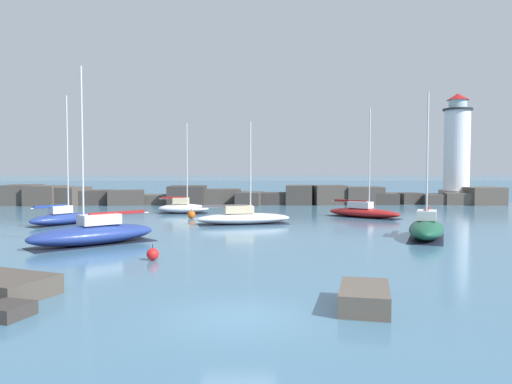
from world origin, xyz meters
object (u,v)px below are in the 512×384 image
Objects in this scene: mooring_buoy_far_side at (191,215)px; sailboat_moored_4 at (243,217)px; sailboat_moored_3 at (363,212)px; mooring_buoy_orange_near at (153,254)px; sailboat_moored_0 at (63,217)px; lighthouse at (457,155)px; sailboat_moored_1 at (426,228)px; sailboat_moored_5 at (183,208)px; sailboat_moored_2 at (94,233)px.

sailboat_moored_4 is at bearing -44.95° from mooring_buoy_far_side.
mooring_buoy_orange_near is (-16.40, -22.13, -0.25)m from sailboat_moored_3.
sailboat_moored_4 is 6.99m from mooring_buoy_far_side.
sailboat_moored_0 reaches higher than mooring_buoy_orange_near.
lighthouse reaches higher than sailboat_moored_1.
sailboat_moored_5 is (8.93, 10.32, -0.02)m from sailboat_moored_0.
mooring_buoy_far_side is (-0.27, 21.54, 0.05)m from mooring_buoy_orange_near.
sailboat_moored_2 is 7.20m from mooring_buoy_orange_near.
sailboat_moored_1 is 11.69× the size of mooring_buoy_orange_near.
sailboat_moored_0 is at bearing -154.44° from mooring_buoy_far_side.
sailboat_moored_1 is at bearing 5.79° from sailboat_moored_2.
sailboat_moored_4 is (9.37, 11.16, -0.15)m from sailboat_moored_2.
sailboat_moored_3 is 16.68m from mooring_buoy_far_side.
sailboat_moored_4 is at bearing 144.71° from sailboat_moored_1.
mooring_buoy_orange_near is at bearing -156.08° from sailboat_moored_1.
sailboat_moored_5 is 10.05× the size of mooring_buoy_far_side.
sailboat_moored_3 is 12.49× the size of mooring_buoy_orange_near.
sailboat_moored_2 is at bearing -141.65° from sailboat_moored_3.
sailboat_moored_3 is 1.11× the size of sailboat_moored_5.
sailboat_moored_0 is 29.32m from sailboat_moored_1.
sailboat_moored_0 is 1.25× the size of sailboat_moored_4.
sailboat_moored_2 reaches higher than sailboat_moored_5.
sailboat_moored_0 is at bearing 122.67° from mooring_buoy_orange_near.
mooring_buoy_far_side is (10.36, 4.96, -0.26)m from sailboat_moored_0.
lighthouse is 1.36× the size of sailboat_moored_0.
sailboat_moored_4 is at bearing 0.08° from sailboat_moored_0.
sailboat_moored_2 is at bearing -105.36° from mooring_buoy_far_side.
sailboat_moored_4 is 9.27× the size of mooring_buoy_far_side.
mooring_buoy_far_side reaches higher than mooring_buoy_orange_near.
sailboat_moored_0 is at bearing -168.40° from sailboat_moored_3.
sailboat_moored_0 reaches higher than sailboat_moored_3.
sailboat_moored_1 is (-16.42, -33.62, -5.79)m from lighthouse.
sailboat_moored_5 is 5.56m from mooring_buoy_far_side.
mooring_buoy_far_side is (1.44, -5.36, -0.24)m from sailboat_moored_5.
sailboat_moored_0 is (-44.36, -24.70, -5.88)m from lighthouse.
sailboat_moored_4 is 12.12m from sailboat_moored_5.
lighthouse reaches higher than sailboat_moored_0.
sailboat_moored_0 is 12.63m from sailboat_moored_2.
sailboat_moored_2 reaches higher than sailboat_moored_3.
sailboat_moored_3 reaches higher than sailboat_moored_4.
mooring_buoy_orange_near is (-17.30, -7.67, -0.41)m from sailboat_moored_1.
sailboat_moored_2 reaches higher than mooring_buoy_orange_near.
sailboat_moored_2 is (5.94, -11.14, 0.09)m from sailboat_moored_0.
lighthouse reaches higher than sailboat_moored_5.
sailboat_moored_0 is at bearing 162.30° from sailboat_moored_1.
sailboat_moored_0 is 1.15× the size of sailboat_moored_5.
sailboat_moored_3 is at bearing 25.24° from sailboat_moored_4.
mooring_buoy_orange_near is at bearing -89.28° from mooring_buoy_far_side.
lighthouse is 1.41× the size of sailboat_moored_3.
sailboat_moored_4 is at bearing -58.21° from sailboat_moored_5.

